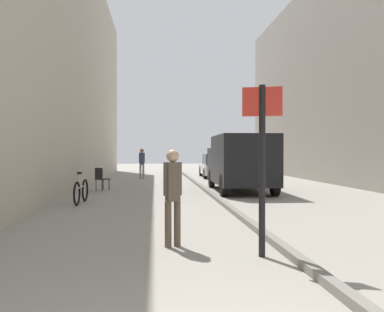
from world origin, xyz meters
name	(u,v)px	position (x,y,z in m)	size (l,w,h in m)	color
ground_plane	(168,198)	(0.00, 12.00, 0.00)	(80.00, 80.00, 0.00)	gray
building_facade_left	(10,26)	(-5.22, 12.00, 5.74)	(3.25, 40.00, 11.49)	#BCB29E
kerb_strip	(214,196)	(1.58, 12.00, 0.06)	(0.16, 40.00, 0.12)	slate
pedestrian_main_foreground	(142,161)	(-1.21, 21.86, 1.02)	(0.34, 0.25, 1.77)	gray
pedestrian_mid_block	(173,191)	(-0.16, 4.94, 0.94)	(0.31, 0.23, 1.63)	brown
delivery_van	(240,161)	(2.96, 14.00, 1.21)	(2.18, 5.16, 2.23)	black
parked_car	(216,166)	(3.37, 22.87, 0.71)	(1.93, 4.25, 1.45)	silver
street_sign_post	(262,155)	(1.16, 4.19, 1.55)	(0.59, 0.19, 2.60)	black
bicycle_leaning	(81,191)	(-2.71, 10.76, 0.38)	(0.15, 1.77, 0.98)	black
cafe_chair_near_window	(101,177)	(-2.66, 14.86, 0.55)	(0.62, 0.62, 0.94)	black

